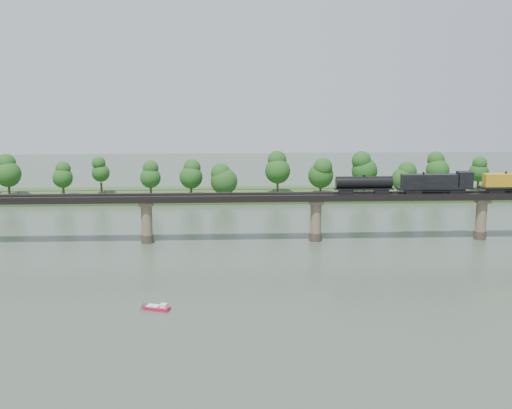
{
  "coord_description": "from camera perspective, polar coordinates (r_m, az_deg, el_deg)",
  "views": [
    {
      "loc": [
        -20.81,
        -117.74,
        39.62
      ],
      "look_at": [
        -14.25,
        30.0,
        9.0
      ],
      "focal_mm": 45.0,
      "sensor_mm": 36.0,
      "label": 1
    }
  ],
  "objects": [
    {
      "name": "bridge_superstructure",
      "position": [
        151.77,
        5.38,
        1.08
      ],
      "size": [
        220.0,
        4.9,
        0.75
      ],
      "color": "black",
      "rests_on": "bridge"
    },
    {
      "name": "far_bank",
      "position": [
        207.46,
        3.26,
        0.89
      ],
      "size": [
        300.0,
        24.0,
        1.6
      ],
      "primitive_type": "cube",
      "color": "#29461C",
      "rests_on": "ground"
    },
    {
      "name": "far_treeline",
      "position": [
        201.03,
        1.08,
        2.89
      ],
      "size": [
        289.06,
        17.54,
        13.6
      ],
      "color": "#382619",
      "rests_on": "far_bank"
    },
    {
      "name": "bridge",
      "position": [
        153.05,
        5.34,
        -1.25
      ],
      "size": [
        236.0,
        30.0,
        11.5
      ],
      "color": "#473A2D",
      "rests_on": "ground"
    },
    {
      "name": "motorboat",
      "position": [
        111.38,
        -8.75,
        -9.05
      ],
      "size": [
        4.63,
        2.9,
        1.22
      ],
      "rotation": [
        0.0,
        0.0,
        -0.33
      ],
      "color": "#AE1331",
      "rests_on": "ground"
    },
    {
      "name": "ground",
      "position": [
        125.95,
        7.15,
        -6.73
      ],
      "size": [
        400.0,
        400.0,
        0.0
      ],
      "primitive_type": "plane",
      "color": "#344235",
      "rests_on": "ground"
    },
    {
      "name": "freight_train",
      "position": [
        162.44,
        20.12,
        1.87
      ],
      "size": [
        72.76,
        2.83,
        5.01
      ],
      "color": "black",
      "rests_on": "bridge"
    }
  ]
}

